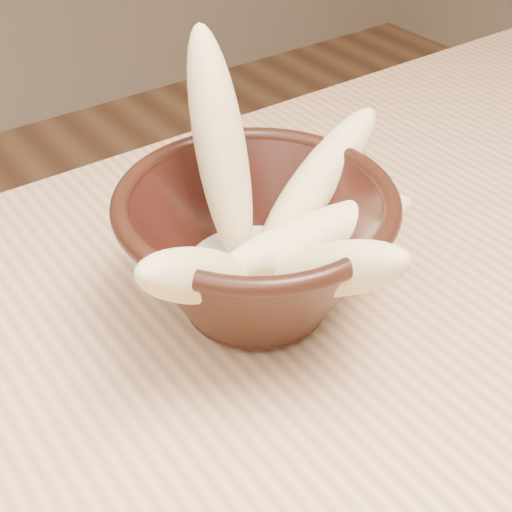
# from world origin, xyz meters

# --- Properties ---
(table) EXTENTS (1.20, 0.80, 0.75)m
(table) POSITION_xyz_m (0.00, 0.00, 0.67)
(table) COLOR tan
(table) RESTS_ON ground
(bowl) EXTENTS (0.18, 0.18, 0.10)m
(bowl) POSITION_xyz_m (-0.04, 0.15, 0.81)
(bowl) COLOR black
(bowl) RESTS_ON table
(milk_puddle) EXTENTS (0.10, 0.10, 0.01)m
(milk_puddle) POSITION_xyz_m (-0.04, 0.15, 0.78)
(milk_puddle) COLOR beige
(milk_puddle) RESTS_ON bowl
(banana_upright) EXTENTS (0.05, 0.09, 0.16)m
(banana_upright) POSITION_xyz_m (-0.04, 0.19, 0.86)
(banana_upright) COLOR #E4C887
(banana_upright) RESTS_ON bowl
(banana_left) EXTENTS (0.12, 0.08, 0.10)m
(banana_left) POSITION_xyz_m (-0.10, 0.12, 0.82)
(banana_left) COLOR #E4C887
(banana_left) RESTS_ON bowl
(banana_right) EXTENTS (0.13, 0.05, 0.10)m
(banana_right) POSITION_xyz_m (0.02, 0.16, 0.82)
(banana_right) COLOR #E4C887
(banana_right) RESTS_ON bowl
(banana_across) EXTENTS (0.15, 0.06, 0.04)m
(banana_across) POSITION_xyz_m (-0.00, 0.13, 0.81)
(banana_across) COLOR #E4C887
(banana_across) RESTS_ON bowl
(banana_front) EXTENTS (0.05, 0.12, 0.10)m
(banana_front) POSITION_xyz_m (-0.03, 0.08, 0.82)
(banana_front) COLOR #E4C887
(banana_front) RESTS_ON bowl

